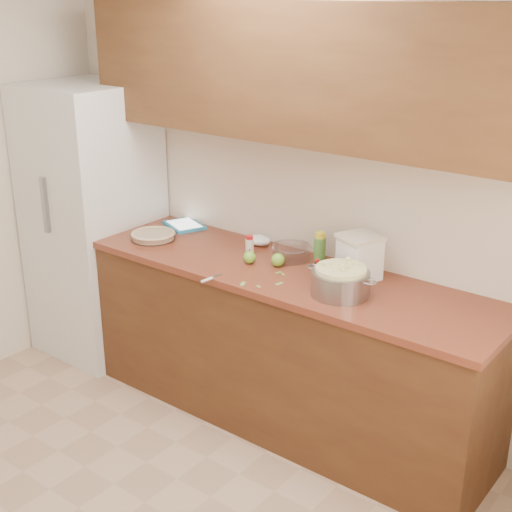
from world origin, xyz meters
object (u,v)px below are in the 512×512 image
Objects in this scene: flour_canister at (360,256)px; tablet at (184,225)px; pie at (153,236)px; colander at (340,282)px.

flour_canister is 0.79× the size of tablet.
pie is 1.11× the size of flour_canister.
pie is 1.32m from flour_canister.
pie is 1.34m from colander.
flour_canister reaches higher than tablet.
flour_canister is at bearing 19.49° from tablet.
colander is 0.25m from flour_canister.
tablet is at bearing 93.66° from pie.
tablet is (-1.32, 0.07, -0.11)m from flour_canister.
flour_canister is 1.32m from tablet.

